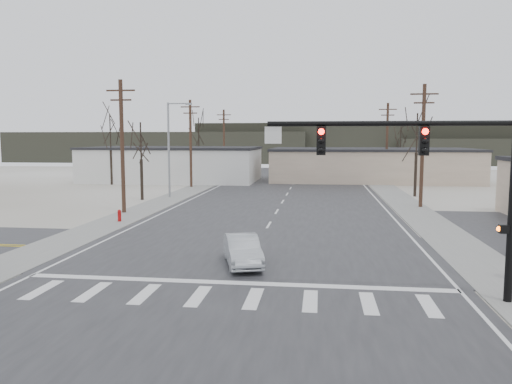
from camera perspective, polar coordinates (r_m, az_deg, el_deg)
ground at (r=24.87m, az=-0.43°, el=-7.05°), size 140.00×140.00×0.00m
main_road at (r=39.53m, az=2.51°, el=-2.05°), size 18.00×110.00×0.05m
cross_road at (r=24.86m, az=-0.43°, el=-7.00°), size 90.00×10.00×0.04m
sidewalk_left at (r=46.46m, az=-10.09°, el=-0.89°), size 3.00×90.00×0.06m
sidewalk_right at (r=44.94m, az=16.66°, el=-1.30°), size 3.00×90.00×0.06m
traffic_signal_mast at (r=18.39m, az=21.89°, el=2.55°), size 8.95×0.43×7.20m
fire_hydrant at (r=35.10m, az=-15.35°, el=-2.61°), size 0.24×0.24×0.87m
building_left_far at (r=66.91m, az=-9.43°, el=3.18°), size 22.30×12.30×4.50m
building_right_far at (r=68.40m, az=12.99°, el=3.09°), size 26.30×14.30×4.30m
upole_left_b at (r=38.90m, az=-15.05°, el=5.30°), size 2.20×0.30×10.00m
upole_left_c at (r=57.90m, az=-7.48°, el=5.69°), size 2.20×0.30×10.00m
upole_left_d at (r=77.40m, az=-3.68°, el=5.85°), size 2.20×0.30×10.00m
upole_right_a at (r=42.78m, az=18.51°, el=5.25°), size 2.20×0.30×10.00m
upole_right_b at (r=64.51m, az=14.74°, el=5.59°), size 2.20×0.30×10.00m
streetlight_main at (r=48.09m, az=-9.72°, el=5.39°), size 2.40×0.25×9.00m
tree_left_near at (r=46.90m, az=-13.03°, el=5.48°), size 3.30×3.30×7.35m
tree_right_mid at (r=50.82m, az=17.91°, el=6.18°), size 3.74×3.74×8.33m
tree_left_far at (r=72.08m, az=-6.57°, el=6.64°), size 3.96×3.96×8.82m
tree_right_far at (r=76.88m, az=16.20°, el=5.88°), size 3.52×3.52×7.84m
tree_left_mid at (r=63.25m, az=-16.32°, el=6.49°), size 3.96×3.96×8.82m
hill_left at (r=122.15m, az=-10.96°, el=5.07°), size 70.00×18.00×7.00m
hill_center at (r=120.56m, az=12.98°, el=5.49°), size 80.00×18.00×9.00m
sedan_crossing at (r=22.43m, az=-1.55°, el=-6.66°), size 2.46×4.25×1.32m
car_far_a at (r=64.27m, az=6.19°, el=1.80°), size 4.00×5.53×1.49m
car_far_b at (r=87.45m, az=2.51°, el=2.94°), size 1.83×4.01×1.33m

